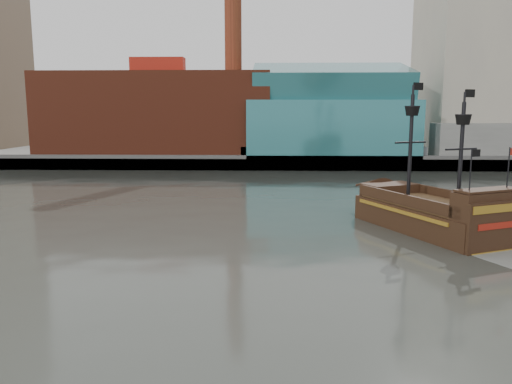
{
  "coord_description": "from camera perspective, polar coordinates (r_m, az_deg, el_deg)",
  "views": [
    {
      "loc": [
        -0.79,
        -23.03,
        9.86
      ],
      "look_at": [
        -1.89,
        13.69,
        4.0
      ],
      "focal_mm": 35.0,
      "sensor_mm": 36.0,
      "label": 1
    }
  ],
  "objects": [
    {
      "name": "pirate_ship",
      "position": [
        44.28,
        19.45,
        -2.74
      ],
      "size": [
        12.0,
        18.32,
        13.26
      ],
      "rotation": [
        0.0,
        0.0,
        0.42
      ],
      "color": "black",
      "rests_on": "ground"
    },
    {
      "name": "skyline",
      "position": [
        108.76,
        5.08,
        16.8
      ],
      "size": [
        149.0,
        45.0,
        62.0
      ],
      "color": "brown",
      "rests_on": "promenade_far"
    },
    {
      "name": "ground",
      "position": [
        25.06,
        3.49,
        -14.12
      ],
      "size": [
        400.0,
        400.0,
        0.0
      ],
      "primitive_type": "plane",
      "color": "#2D2F2A",
      "rests_on": "ground"
    },
    {
      "name": "seawall",
      "position": [
        85.96,
        2.24,
        3.34
      ],
      "size": [
        220.0,
        1.0,
        2.6
      ],
      "primitive_type": "cube",
      "color": "#4C4C49",
      "rests_on": "ground"
    },
    {
      "name": "promenade_far",
      "position": [
        115.37,
        2.11,
        4.66
      ],
      "size": [
        220.0,
        60.0,
        2.0
      ],
      "primitive_type": "cube",
      "color": "slate",
      "rests_on": "ground"
    }
  ]
}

